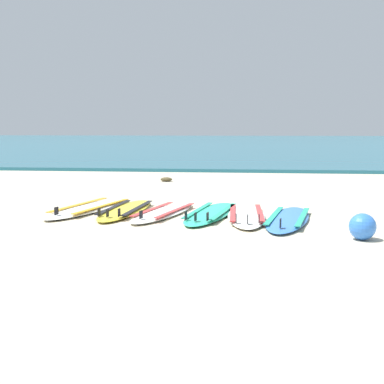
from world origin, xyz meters
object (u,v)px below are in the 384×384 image
surfboard_0 (91,208)px  surfboard_5 (288,219)px  surfboard_4 (246,215)px  surfboard_3 (211,213)px  surfboard_1 (126,210)px  surfboard_2 (164,212)px  beach_ball (362,227)px

surfboard_0 → surfboard_5: size_ratio=1.08×
surfboard_0 → surfboard_4: bearing=-9.7°
surfboard_0 → surfboard_5: 3.09m
surfboard_4 → surfboard_3: bearing=168.1°
surfboard_0 → surfboard_1: (0.60, -0.15, 0.00)m
surfboard_2 → surfboard_3: (0.70, -0.02, 0.00)m
surfboard_1 → surfboard_2: (0.62, -0.14, -0.00)m
surfboard_4 → beach_ball: size_ratio=6.92×
surfboard_5 → beach_ball: bearing=-55.6°
surfboard_3 → surfboard_4: bearing=-11.9°
surfboard_1 → beach_ball: 3.57m
beach_ball → surfboard_2: bearing=150.0°
surfboard_0 → surfboard_4: size_ratio=1.12×
surfboard_3 → beach_ball: size_ratio=7.16×
surfboard_2 → surfboard_3: 0.70m
surfboard_3 → surfboard_4: (0.52, -0.11, 0.00)m
surfboard_1 → surfboard_2: 0.63m
surfboard_4 → surfboard_5: 0.62m
surfboard_1 → surfboard_4: 1.86m
beach_ball → surfboard_4: bearing=134.9°
surfboard_3 → surfboard_4: 0.53m
surfboard_1 → surfboard_3: size_ratio=0.97×
surfboard_4 → surfboard_5: same height
surfboard_1 → surfboard_5: same height
surfboard_1 → surfboard_5: (2.42, -0.50, -0.00)m
beach_ball → surfboard_3: bearing=142.0°
surfboard_0 → beach_ball: beach_ball is taller
surfboard_2 → surfboard_4: size_ratio=0.98×
surfboard_1 → beach_ball: bearing=-26.9°
surfboard_3 → beach_ball: beach_ball is taller
surfboard_1 → surfboard_3: 1.33m
surfboard_3 → surfboard_5: 1.15m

